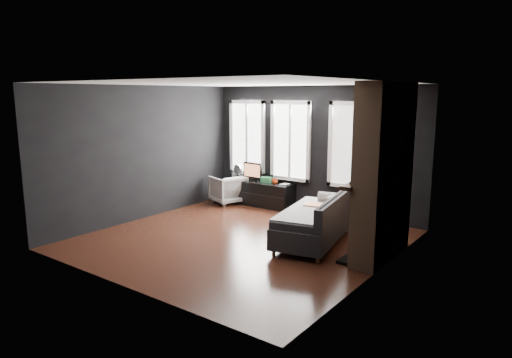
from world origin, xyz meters
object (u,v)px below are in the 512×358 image
Objects in this scene: armchair at (228,188)px; mantel_vase at (379,168)px; sofa at (313,219)px; media_console at (261,193)px; mug at (275,181)px; monitor at (253,170)px; book at (282,180)px.

armchair is 3.43× the size of mantel_vase.
armchair is at bearing 144.51° from sofa.
media_console is at bearing 133.01° from sofa.
media_console is 0.53m from mug.
monitor reaches higher than mug.
sofa is 3.32m from armchair.
mug is 0.16m from book.
sofa is 1.39m from mantel_vase.
book reaches higher than media_console.
sofa is 1.22× the size of media_console.
monitor is 2.51× the size of book.
armchair is at bearing -147.21° from monitor.
mantel_vase reaches higher than media_console.
armchair is 5.28× the size of mug.
armchair reaches higher than media_console.
mantel_vase is at bearing -22.27° from mug.
mantel_vase is at bearing -16.05° from monitor.
mug is (-1.89, 1.61, 0.20)m from sofa.
monitor reaches higher than sofa.
sofa is 14.31× the size of mug.
sofa is at bearing -35.73° from media_console.
monitor is 0.66m from mug.
armchair is 0.72m from monitor.
book reaches higher than armchair.
monitor is 3.86× the size of mug.
armchair is 1.36m from book.
mug is (0.41, -0.03, 0.35)m from media_console.
sofa is 2.41m from book.
media_console is (-2.30, 1.64, -0.15)m from sofa.
monitor reaches higher than armchair.
media_console is 0.68m from book.
mug is at bearing 128.03° from sofa.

